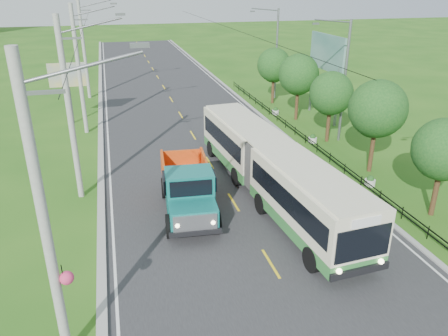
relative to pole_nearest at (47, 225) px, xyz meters
name	(u,v)px	position (x,y,z in m)	size (l,w,h in m)	color
ground	(271,264)	(8.24, 3.00, -4.94)	(240.00, 240.00, 0.00)	#225714
road	(188,128)	(8.24, 23.00, -4.93)	(14.00, 120.00, 0.02)	#28282B
curb_left	(101,134)	(1.04, 23.00, -4.86)	(0.40, 120.00, 0.15)	#9E9E99
curb_right	(268,121)	(15.39, 23.00, -4.89)	(0.30, 120.00, 0.10)	#9E9E99
edge_line_left	(108,134)	(1.59, 23.00, -4.91)	(0.12, 120.00, 0.00)	silver
edge_line_right	(263,122)	(14.89, 23.00, -4.91)	(0.12, 120.00, 0.00)	silver
centre_dash	(271,263)	(8.24, 3.00, -4.91)	(0.12, 2.20, 0.00)	yellow
railing_right	(305,139)	(16.24, 17.00, -4.64)	(0.04, 40.00, 0.60)	black
pole_nearest	(47,225)	(0.00, 0.00, 0.00)	(3.51, 0.44, 10.00)	gray
pole_near	(70,111)	(-0.02, 12.00, 0.16)	(3.51, 0.32, 10.00)	gray
pole_mid	(79,70)	(-0.02, 24.00, 0.16)	(3.51, 0.32, 10.00)	gray
pole_far	(84,49)	(-0.02, 36.00, 0.16)	(3.51, 0.32, 10.00)	gray
tree_second	(443,152)	(18.10, 5.14, -1.42)	(3.18, 3.26, 5.30)	#382314
tree_third	(377,111)	(18.10, 11.14, -0.95)	(3.60, 3.62, 6.00)	#382314
tree_fourth	(331,95)	(18.10, 17.14, -1.35)	(3.24, 3.31, 5.40)	#382314
tree_fifth	(298,76)	(18.10, 23.14, -1.08)	(3.48, 3.52, 5.80)	#382314
tree_back	(274,67)	(18.10, 29.14, -1.28)	(3.30, 3.36, 5.50)	#382314
streetlight_mid	(343,78)	(18.88, 17.00, -0.03)	(3.02, 0.20, 9.07)	slate
streetlight_far	(275,51)	(18.88, 31.00, -0.03)	(3.02, 0.20, 9.07)	slate
planter_near	(370,181)	(16.84, 9.00, -4.65)	(0.64, 0.64, 0.67)	silver
planter_mid	(313,139)	(16.84, 17.00, -4.65)	(0.64, 0.64, 0.67)	silver
planter_far	(275,111)	(16.84, 25.00, -4.65)	(0.64, 0.64, 0.67)	silver
billboard_left	(67,79)	(-1.26, 27.00, -1.07)	(3.00, 0.20, 5.20)	slate
billboard_right	(326,58)	(20.54, 23.00, 0.41)	(0.24, 6.00, 7.30)	slate
bus	(271,166)	(10.44, 9.11, -2.97)	(4.04, 17.14, 3.28)	#307936
dump_truck	(188,186)	(5.59, 8.54, -3.35)	(3.05, 6.83, 2.80)	#126C67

